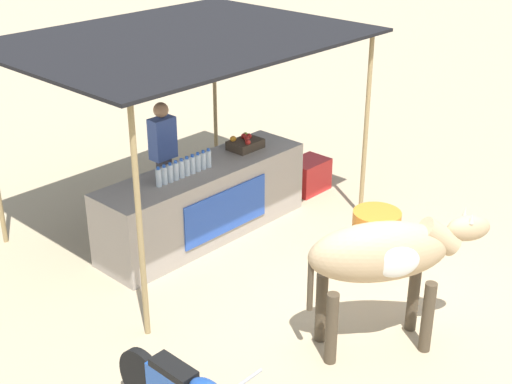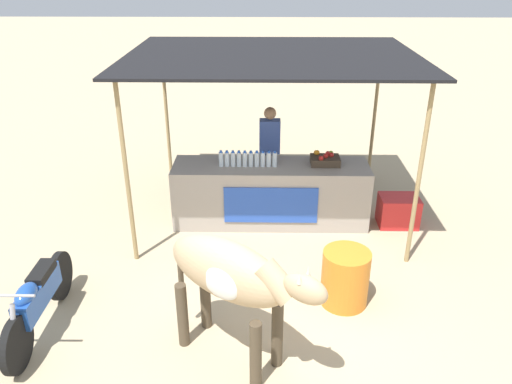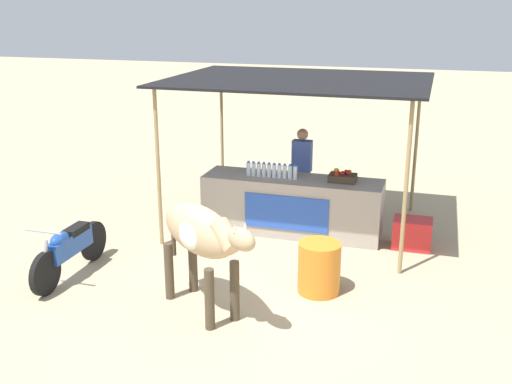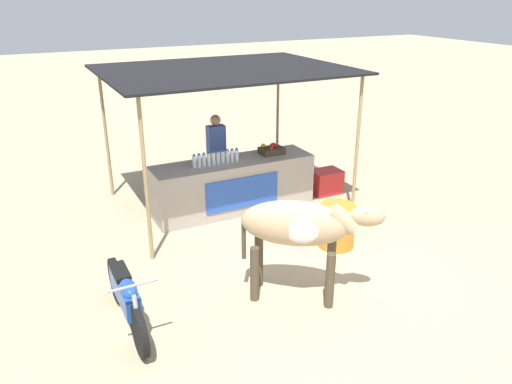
% 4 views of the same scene
% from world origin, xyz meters
% --- Properties ---
extents(ground_plane, '(60.00, 60.00, 0.00)m').
position_xyz_m(ground_plane, '(0.00, 0.00, 0.00)').
color(ground_plane, tan).
extents(stall_counter, '(3.00, 0.82, 0.96)m').
position_xyz_m(stall_counter, '(0.00, 2.20, 0.48)').
color(stall_counter, '#9E9389').
rests_on(stall_counter, ground).
extents(stall_awning, '(4.20, 3.20, 2.57)m').
position_xyz_m(stall_awning, '(0.00, 2.50, 2.47)').
color(stall_awning, black).
rests_on(stall_awning, ground).
extents(water_bottle_row, '(0.88, 0.07, 0.25)m').
position_xyz_m(water_bottle_row, '(-0.35, 2.15, 1.07)').
color(water_bottle_row, silver).
rests_on(water_bottle_row, stall_counter).
extents(fruit_crate, '(0.44, 0.32, 0.18)m').
position_xyz_m(fruit_crate, '(0.82, 2.26, 1.03)').
color(fruit_crate, '#3F3326').
rests_on(fruit_crate, stall_counter).
extents(vendor_behind_counter, '(0.34, 0.22, 1.65)m').
position_xyz_m(vendor_behind_counter, '(-0.01, 2.95, 0.85)').
color(vendor_behind_counter, '#383842').
rests_on(vendor_behind_counter, ground).
extents(cooler_box, '(0.60, 0.44, 0.48)m').
position_xyz_m(cooler_box, '(2.00, 2.10, 0.24)').
color(cooler_box, red).
rests_on(cooler_box, ground).
extents(water_barrel, '(0.57, 0.57, 0.71)m').
position_xyz_m(water_barrel, '(0.88, 0.15, 0.35)').
color(water_barrel, orange).
rests_on(water_barrel, ground).
extents(cow, '(1.69, 1.37, 1.44)m').
position_xyz_m(cow, '(-0.41, -0.80, 1.03)').
color(cow, tan).
rests_on(cow, ground).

